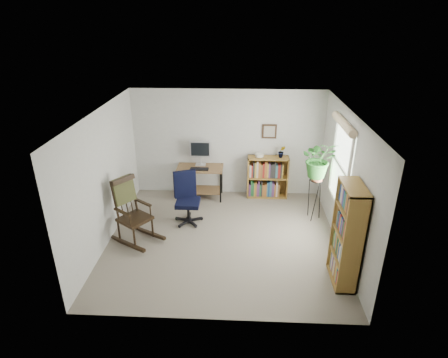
# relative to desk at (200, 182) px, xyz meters

# --- Properties ---
(floor) EXTENTS (4.20, 4.00, 0.00)m
(floor) POSITION_rel_desk_xyz_m (0.60, -1.70, -0.37)
(floor) COLOR gray
(floor) RESTS_ON ground
(ceiling) EXTENTS (4.20, 4.00, 0.00)m
(ceiling) POSITION_rel_desk_xyz_m (0.60, -1.70, 2.03)
(ceiling) COLOR white
(ceiling) RESTS_ON ground
(wall_back) EXTENTS (4.20, 0.00, 2.40)m
(wall_back) POSITION_rel_desk_xyz_m (0.60, 0.30, 0.83)
(wall_back) COLOR beige
(wall_back) RESTS_ON ground
(wall_front) EXTENTS (4.20, 0.00, 2.40)m
(wall_front) POSITION_rel_desk_xyz_m (0.60, -3.70, 0.83)
(wall_front) COLOR beige
(wall_front) RESTS_ON ground
(wall_left) EXTENTS (0.00, 4.00, 2.40)m
(wall_left) POSITION_rel_desk_xyz_m (-1.50, -1.70, 0.83)
(wall_left) COLOR beige
(wall_left) RESTS_ON ground
(wall_right) EXTENTS (0.00, 4.00, 2.40)m
(wall_right) POSITION_rel_desk_xyz_m (2.70, -1.70, 0.83)
(wall_right) COLOR beige
(wall_right) RESTS_ON ground
(window) EXTENTS (0.12, 1.20, 1.50)m
(window) POSITION_rel_desk_xyz_m (2.66, -1.40, 1.03)
(window) COLOR white
(window) RESTS_ON wall_right
(desk) EXTENTS (1.02, 0.56, 0.73)m
(desk) POSITION_rel_desk_xyz_m (0.00, 0.00, 0.00)
(desk) COLOR brown
(desk) RESTS_ON floor
(monitor) EXTENTS (0.46, 0.16, 0.56)m
(monitor) POSITION_rel_desk_xyz_m (0.00, 0.14, 0.65)
(monitor) COLOR silver
(monitor) RESTS_ON desk
(keyboard) EXTENTS (0.40, 0.15, 0.02)m
(keyboard) POSITION_rel_desk_xyz_m (0.00, -0.12, 0.38)
(keyboard) COLOR black
(keyboard) RESTS_ON desk
(office_chair) EXTENTS (0.74, 0.74, 1.05)m
(office_chair) POSITION_rel_desk_xyz_m (-0.12, -1.12, 0.16)
(office_chair) COLOR black
(office_chair) RESTS_ON floor
(rocking_chair) EXTENTS (1.23, 1.13, 1.23)m
(rocking_chair) POSITION_rel_desk_xyz_m (-1.00, -1.79, 0.25)
(rocking_chair) COLOR black
(rocking_chair) RESTS_ON floor
(low_bookshelf) EXTENTS (0.91, 0.30, 0.96)m
(low_bookshelf) POSITION_rel_desk_xyz_m (1.51, 0.12, 0.11)
(low_bookshelf) COLOR olive
(low_bookshelf) RESTS_ON floor
(tall_bookshelf) EXTENTS (0.31, 0.72, 1.64)m
(tall_bookshelf) POSITION_rel_desk_xyz_m (2.52, -2.75, 0.45)
(tall_bookshelf) COLOR olive
(tall_bookshelf) RESTS_ON floor
(plant_stand) EXTENTS (0.30, 0.30, 1.00)m
(plant_stand) POSITION_rel_desk_xyz_m (2.40, -0.84, 0.13)
(plant_stand) COLOR black
(plant_stand) RESTS_ON floor
(spider_plant) EXTENTS (1.69, 1.88, 1.46)m
(spider_plant) POSITION_rel_desk_xyz_m (2.40, -0.84, 1.29)
(spider_plant) COLOR #235F21
(spider_plant) RESTS_ON plant_stand
(potted_plant_small) EXTENTS (0.13, 0.24, 0.11)m
(potted_plant_small) POSITION_rel_desk_xyz_m (1.79, 0.13, 0.64)
(potted_plant_small) COLOR #235F21
(potted_plant_small) RESTS_ON low_bookshelf
(framed_picture) EXTENTS (0.32, 0.04, 0.32)m
(framed_picture) POSITION_rel_desk_xyz_m (1.51, 0.27, 1.13)
(framed_picture) COLOR black
(framed_picture) RESTS_ON wall_back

